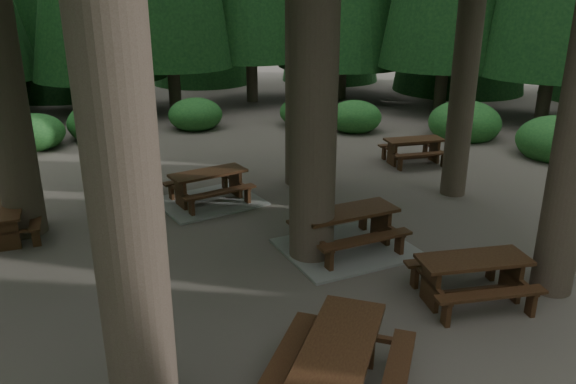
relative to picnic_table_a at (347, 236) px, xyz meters
name	(u,v)px	position (x,y,z in m)	size (l,w,h in m)	color
ground	(276,268)	(-1.55, -0.17, -0.29)	(80.00, 80.00, 0.00)	#4F4740
picnic_table_a	(347,236)	(0.00, 0.00, 0.00)	(2.53, 2.13, 0.82)	gray
picnic_table_b	(8,218)	(-6.06, 3.13, 0.16)	(1.30, 1.59, 0.67)	#351910
picnic_table_c	(209,192)	(-1.80, 3.52, -0.03)	(2.55, 2.24, 0.77)	gray
picnic_table_d	(414,147)	(4.52, 4.38, 0.19)	(1.85, 1.58, 0.72)	#351910
picnic_table_e	(339,363)	(-2.16, -3.76, 0.30)	(2.56, 2.60, 0.88)	#351910
picnic_table_f	(472,272)	(0.94, -2.44, 0.22)	(2.01, 1.75, 0.77)	#351910
shrub_ring	(295,226)	(-0.85, 0.59, 0.11)	(23.86, 24.64, 1.49)	#1F5C26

